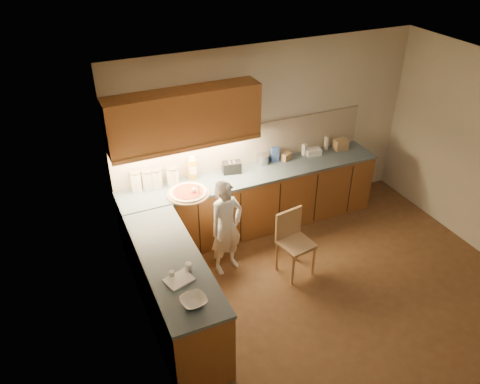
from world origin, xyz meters
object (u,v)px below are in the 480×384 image
(child, at_px, (226,228))
(wooden_chair, at_px, (293,238))
(oil_jug, at_px, (192,169))
(pizza_on_board, at_px, (188,193))
(toaster, at_px, (232,167))

(child, relative_size, wooden_chair, 1.50)
(oil_jug, bearing_deg, pizza_on_board, -117.12)
(wooden_chair, height_order, toaster, toaster)
(child, xyz_separation_m, wooden_chair, (0.76, -0.37, -0.15))
(toaster, bearing_deg, child, -105.60)
(toaster, bearing_deg, pizza_on_board, -145.90)
(oil_jug, relative_size, toaster, 1.21)
(pizza_on_board, distance_m, wooden_chair, 1.45)
(pizza_on_board, bearing_deg, oil_jug, 62.88)
(toaster, bearing_deg, wooden_chair, -62.47)
(child, height_order, wooden_chair, child)
(pizza_on_board, xyz_separation_m, toaster, (0.73, 0.30, 0.06))
(child, distance_m, toaster, 0.99)
(wooden_chair, bearing_deg, toaster, 96.62)
(pizza_on_board, xyz_separation_m, wooden_chair, (1.06, -0.89, -0.44))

